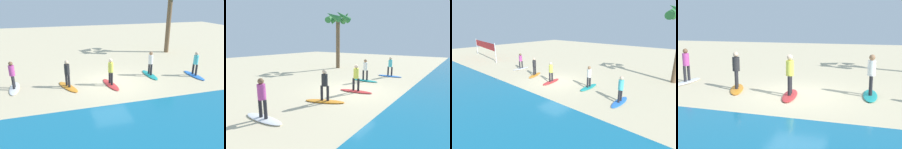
# 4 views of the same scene
# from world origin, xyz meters

# --- Properties ---
(ground_plane) EXTENTS (60.00, 60.00, 0.00)m
(ground_plane) POSITION_xyz_m (0.00, 0.00, 0.00)
(ground_plane) COLOR beige
(surfboard_teal) EXTENTS (0.62, 2.11, 0.09)m
(surfboard_teal) POSITION_xyz_m (-3.01, -0.61, 0.04)
(surfboard_teal) COLOR teal
(surfboard_teal) RESTS_ON ground
(surfer_teal) EXTENTS (0.32, 0.46, 1.64)m
(surfer_teal) POSITION_xyz_m (-3.01, -0.61, 1.04)
(surfer_teal) COLOR #232328
(surfer_teal) RESTS_ON surfboard_teal
(surfboard_red) EXTENTS (0.88, 2.16, 0.09)m
(surfboard_red) POSITION_xyz_m (0.14, 0.35, 0.04)
(surfboard_red) COLOR red
(surfboard_red) RESTS_ON ground
(surfer_red) EXTENTS (0.32, 0.46, 1.64)m
(surfer_red) POSITION_xyz_m (0.14, 0.35, 1.04)
(surfer_red) COLOR #232328
(surfer_red) RESTS_ON surfboard_red
(surfboard_orange) EXTENTS (1.36, 2.15, 0.09)m
(surfboard_orange) POSITION_xyz_m (2.75, -0.01, 0.04)
(surfboard_orange) COLOR orange
(surfboard_orange) RESTS_ON ground
(surfer_orange) EXTENTS (0.32, 0.43, 1.64)m
(surfer_orange) POSITION_xyz_m (2.75, -0.01, 1.04)
(surfer_orange) COLOR #232328
(surfer_orange) RESTS_ON surfboard_orange
(surfboard_white) EXTENTS (0.66, 2.12, 0.09)m
(surfboard_white) POSITION_xyz_m (5.89, -0.66, 0.04)
(surfboard_white) COLOR white
(surfboard_white) RESTS_ON ground
(surfer_white) EXTENTS (0.32, 0.46, 1.64)m
(surfer_white) POSITION_xyz_m (5.89, -0.66, 1.04)
(surfer_white) COLOR #232328
(surfer_white) RESTS_ON surfboard_white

